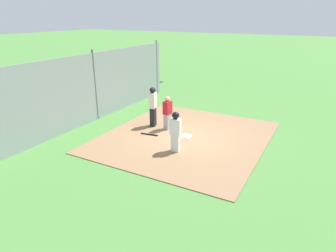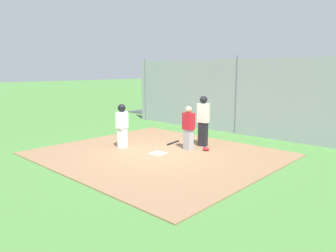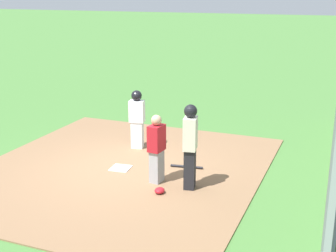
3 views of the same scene
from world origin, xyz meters
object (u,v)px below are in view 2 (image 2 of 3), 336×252
catcher (188,128)px  catcher_mask (206,149)px  runner (122,123)px  home_plate (158,153)px  umpire (203,120)px  baseball_bat (173,143)px  parked_car_green (272,111)px

catcher → catcher_mask: bearing=124.9°
runner → home_plate: bearing=-0.3°
runner → catcher_mask: runner is taller
umpire → baseball_bat: (1.04, 0.44, -0.93)m
umpire → runner: size_ratio=1.17×
runner → parked_car_green: (-1.39, -8.90, -0.28)m
catcher_mask → parked_car_green: 7.33m
catcher → baseball_bat: size_ratio=1.96×
catcher_mask → catcher: bearing=28.7°
catcher → runner: bearing=-47.8°
home_plate → catcher_mask: (-0.92, -1.38, 0.05)m
runner → baseball_bat: (-0.88, -1.70, -0.84)m
baseball_bat → parked_car_green: 7.24m
home_plate → baseball_bat: size_ratio=0.57×
umpire → parked_car_green: 6.80m
catcher → catcher_mask: size_ratio=6.26×
home_plate → runner: 1.74m
umpire → catcher_mask: (-0.49, 0.48, -0.90)m
home_plate → parked_car_green: size_ratio=0.10×
home_plate → parked_car_green: parked_car_green is taller
parked_car_green → umpire: bearing=-76.9°
home_plate → runner: size_ratio=0.28×
umpire → baseball_bat: size_ratio=2.36×
home_plate → catcher: 1.38m
runner → catcher_mask: bearing=23.7°
runner → parked_car_green: bearing=70.4°
umpire → runner: (1.92, 2.14, -0.09)m
runner → parked_car_green: size_ratio=0.35×
catcher → parked_car_green: bearing=-170.1°
home_plate → runner: runner is taller
umpire → baseball_bat: umpire is taller
baseball_bat → catcher_mask: bearing=-100.6°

